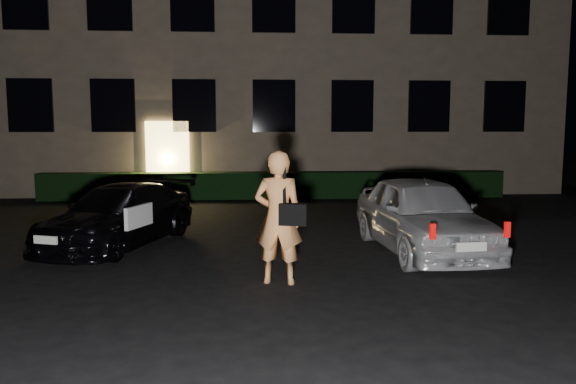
{
  "coord_description": "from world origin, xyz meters",
  "views": [
    {
      "loc": [
        -0.79,
        -7.69,
        2.33
      ],
      "look_at": [
        -0.14,
        2.0,
        1.2
      ],
      "focal_mm": 35.0,
      "sensor_mm": 36.0,
      "label": 1
    }
  ],
  "objects": [
    {
      "name": "building",
      "position": [
        -0.0,
        14.99,
        6.0
      ],
      "size": [
        20.0,
        8.11,
        12.0
      ],
      "color": "brown",
      "rests_on": "ground"
    },
    {
      "name": "hatch",
      "position": [
        2.38,
        2.41,
        0.71
      ],
      "size": [
        1.94,
        4.27,
        1.42
      ],
      "rotation": [
        0.0,
        0.0,
        0.06
      ],
      "color": "silver",
      "rests_on": "ground"
    },
    {
      "name": "ground",
      "position": [
        0.0,
        0.0,
        0.0
      ],
      "size": [
        80.0,
        80.0,
        0.0
      ],
      "primitive_type": "plane",
      "color": "black",
      "rests_on": "ground"
    },
    {
      "name": "hedge",
      "position": [
        0.0,
        10.5,
        0.42
      ],
      "size": [
        15.0,
        0.7,
        0.85
      ],
      "primitive_type": "cube",
      "color": "black",
      "rests_on": "ground"
    },
    {
      "name": "man",
      "position": [
        -0.38,
        0.5,
        1.0
      ],
      "size": [
        0.83,
        0.63,
        1.99
      ],
      "rotation": [
        0.0,
        0.0,
        2.91
      ],
      "color": "#FFA45A",
      "rests_on": "ground"
    },
    {
      "name": "sedan",
      "position": [
        -3.38,
        3.41,
        0.59
      ],
      "size": [
        2.93,
        4.39,
        1.18
      ],
      "rotation": [
        0.0,
        0.0,
        -0.34
      ],
      "color": "black",
      "rests_on": "ground"
    }
  ]
}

